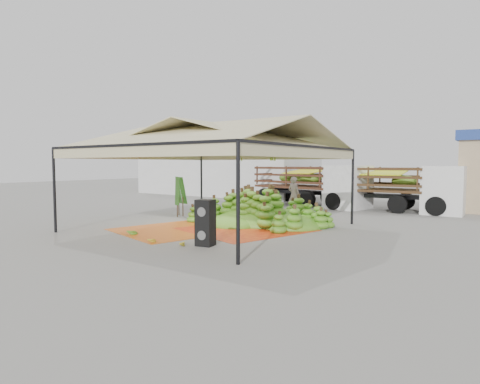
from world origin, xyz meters
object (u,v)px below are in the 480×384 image
Objects in this scene: banana_heap at (258,207)px; speaker_stack at (205,223)px; truck_right at (397,183)px; truck_left at (314,181)px; vendor at (294,195)px.

banana_heap is 5.08m from speaker_stack.
speaker_stack is 0.20× the size of truck_right.
truck_right is (3.64, 7.63, 0.77)m from banana_heap.
banana_heap is 7.75m from truck_left.
truck_right is at bearing -122.40° from vendor.
truck_left is 4.63m from truck_right.
speaker_stack is 0.76× the size of vendor.
speaker_stack is at bearing -102.46° from truck_right.
vendor is 0.25× the size of truck_left.
truck_left is at bearing 97.37° from banana_heap.
vendor is (-1.41, 8.40, 0.22)m from speaker_stack.
speaker_stack is 12.79m from truck_left.
speaker_stack is 12.80m from truck_right.
truck_right is (2.39, 12.55, 0.75)m from speaker_stack.
banana_heap is at bearing -71.44° from truck_left.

